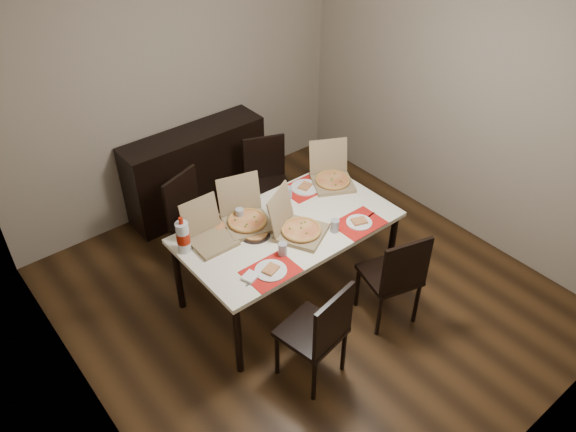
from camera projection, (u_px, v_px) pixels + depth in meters
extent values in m
cube|color=#402813|center=(306.00, 297.00, 5.04)|extent=(3.80, 4.00, 0.02)
cube|color=gray|center=(175.00, 87.00, 5.49)|extent=(3.80, 0.02, 2.60)
cube|color=gray|center=(64.00, 287.00, 3.29)|extent=(0.02, 4.00, 2.60)
cube|color=gray|center=(465.00, 103.00, 5.21)|extent=(0.02, 4.00, 2.60)
cube|color=black|center=(196.00, 171.00, 5.86)|extent=(1.50, 0.40, 0.90)
cube|color=white|center=(288.00, 227.00, 4.65)|extent=(1.80, 1.00, 0.04)
cylinder|color=black|center=(238.00, 339.00, 4.19)|extent=(0.06, 0.06, 0.71)
cylinder|color=black|center=(391.00, 247.00, 5.03)|extent=(0.06, 0.06, 0.71)
cylinder|color=black|center=(178.00, 276.00, 4.73)|extent=(0.06, 0.06, 0.71)
cylinder|color=black|center=(325.00, 202.00, 5.57)|extent=(0.06, 0.06, 0.71)
cube|color=black|center=(311.00, 332.00, 4.12)|extent=(0.49, 0.49, 0.04)
cube|color=black|center=(333.00, 321.00, 3.87)|extent=(0.42, 0.10, 0.46)
cylinder|color=black|center=(314.00, 380.00, 4.06)|extent=(0.04, 0.04, 0.43)
cylinder|color=black|center=(344.00, 350.00, 4.28)|extent=(0.04, 0.04, 0.43)
cylinder|color=black|center=(277.00, 354.00, 4.25)|extent=(0.04, 0.04, 0.43)
cylinder|color=black|center=(307.00, 327.00, 4.47)|extent=(0.04, 0.04, 0.43)
cube|color=black|center=(389.00, 275.00, 4.60)|extent=(0.52, 0.52, 0.04)
cube|color=black|center=(406.00, 267.00, 4.31)|extent=(0.41, 0.14, 0.46)
cylinder|color=black|center=(379.00, 316.00, 4.56)|extent=(0.04, 0.04, 0.43)
cylinder|color=black|center=(416.00, 303.00, 4.67)|extent=(0.04, 0.04, 0.43)
cylinder|color=black|center=(357.00, 287.00, 4.82)|extent=(0.04, 0.04, 0.43)
cylinder|color=black|center=(393.00, 276.00, 4.93)|extent=(0.04, 0.04, 0.43)
cube|color=black|center=(201.00, 225.00, 5.13)|extent=(0.53, 0.53, 0.04)
cube|color=black|center=(181.00, 197.00, 5.05)|extent=(0.41, 0.17, 0.46)
cylinder|color=black|center=(200.00, 229.00, 5.47)|extent=(0.04, 0.04, 0.43)
cylinder|color=black|center=(176.00, 249.00, 5.22)|extent=(0.04, 0.04, 0.43)
cylinder|color=black|center=(230.00, 241.00, 5.31)|extent=(0.04, 0.04, 0.43)
cylinder|color=black|center=(206.00, 263.00, 5.07)|extent=(0.04, 0.04, 0.43)
cube|color=black|center=(270.00, 188.00, 5.60)|extent=(0.55, 0.55, 0.04)
cube|color=black|center=(264.00, 157.00, 5.59)|extent=(0.40, 0.19, 0.46)
cylinder|color=black|center=(282.00, 195.00, 5.92)|extent=(0.04, 0.04, 0.43)
cylinder|color=black|center=(249.00, 200.00, 5.84)|extent=(0.04, 0.04, 0.43)
cylinder|color=black|center=(292.00, 214.00, 5.65)|extent=(0.04, 0.04, 0.43)
cylinder|color=black|center=(257.00, 221.00, 5.57)|extent=(0.04, 0.04, 0.43)
cube|color=red|center=(271.00, 271.00, 4.20)|extent=(0.40, 0.30, 0.00)
cylinder|color=white|center=(271.00, 271.00, 4.19)|extent=(0.24, 0.24, 0.01)
cube|color=#D7BD6B|center=(271.00, 269.00, 4.18)|extent=(0.14, 0.12, 0.02)
cylinder|color=#93959D|center=(283.00, 249.00, 4.32)|extent=(0.07, 0.07, 0.11)
cube|color=#B2B2B7|center=(256.00, 279.00, 4.13)|extent=(0.20, 0.04, 0.00)
cube|color=white|center=(250.00, 277.00, 4.13)|extent=(0.13, 0.13, 0.02)
cube|color=red|center=(359.00, 223.00, 4.66)|extent=(0.40, 0.30, 0.00)
cylinder|color=white|center=(359.00, 222.00, 4.66)|extent=(0.22, 0.22, 0.01)
cube|color=#D7BD6B|center=(359.00, 221.00, 4.65)|extent=(0.14, 0.13, 0.02)
cylinder|color=#93959D|center=(335.00, 226.00, 4.55)|extent=(0.07, 0.07, 0.11)
cube|color=#B2B2B7|center=(368.00, 218.00, 4.72)|extent=(0.20, 0.04, 0.00)
cube|color=red|center=(222.00, 228.00, 4.61)|extent=(0.40, 0.30, 0.00)
cylinder|color=white|center=(222.00, 227.00, 4.61)|extent=(0.22, 0.22, 0.01)
cube|color=#D7BD6B|center=(222.00, 226.00, 4.60)|extent=(0.12, 0.09, 0.02)
cylinder|color=#93959D|center=(240.00, 215.00, 4.67)|extent=(0.07, 0.07, 0.11)
cube|color=#B2B2B7|center=(202.00, 238.00, 4.51)|extent=(0.20, 0.04, 0.00)
cube|color=white|center=(203.00, 232.00, 4.55)|extent=(0.13, 0.13, 0.02)
cube|color=red|center=(305.00, 188.00, 5.07)|extent=(0.40, 0.30, 0.00)
cylinder|color=white|center=(305.00, 187.00, 5.07)|extent=(0.26, 0.26, 0.01)
cube|color=#D7BD6B|center=(305.00, 186.00, 5.06)|extent=(0.14, 0.13, 0.02)
cylinder|color=#93959D|center=(288.00, 193.00, 4.92)|extent=(0.07, 0.07, 0.11)
cube|color=#B2B2B7|center=(318.00, 183.00, 5.14)|extent=(0.20, 0.04, 0.00)
cube|color=white|center=(302.00, 226.00, 4.62)|extent=(0.14, 0.14, 0.02)
cube|color=olive|center=(301.00, 233.00, 4.53)|extent=(0.49, 0.49, 0.04)
cube|color=olive|center=(280.00, 209.00, 4.48)|extent=(0.36, 0.24, 0.33)
cylinder|color=#D7BD6B|center=(301.00, 230.00, 4.52)|extent=(0.42, 0.42, 0.02)
cube|color=olive|center=(333.00, 183.00, 5.11)|extent=(0.48, 0.48, 0.04)
cube|color=olive|center=(328.00, 156.00, 5.14)|extent=(0.35, 0.23, 0.32)
cylinder|color=#D7BD6B|center=(333.00, 180.00, 5.09)|extent=(0.41, 0.41, 0.02)
cube|color=olive|center=(212.00, 241.00, 4.45)|extent=(0.33, 0.33, 0.03)
cube|color=olive|center=(200.00, 215.00, 4.45)|extent=(0.32, 0.08, 0.29)
cube|color=olive|center=(248.00, 224.00, 4.63)|extent=(0.45, 0.45, 0.04)
cube|color=olive|center=(239.00, 194.00, 4.65)|extent=(0.37, 0.17, 0.33)
cylinder|color=#D7BD6B|center=(247.00, 221.00, 4.61)|extent=(0.38, 0.38, 0.02)
cylinder|color=black|center=(255.00, 234.00, 4.54)|extent=(0.25, 0.25, 0.01)
cylinder|color=tan|center=(255.00, 233.00, 4.53)|extent=(0.21, 0.21, 0.02)
imported|color=white|center=(285.00, 210.00, 4.78)|extent=(0.17, 0.17, 0.03)
cylinder|color=silver|center=(183.00, 237.00, 4.31)|extent=(0.10, 0.10, 0.26)
cylinder|color=#A21907|center=(183.00, 237.00, 4.32)|extent=(0.11, 0.11, 0.09)
cylinder|color=#A21907|center=(181.00, 221.00, 4.22)|extent=(0.03, 0.03, 0.05)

